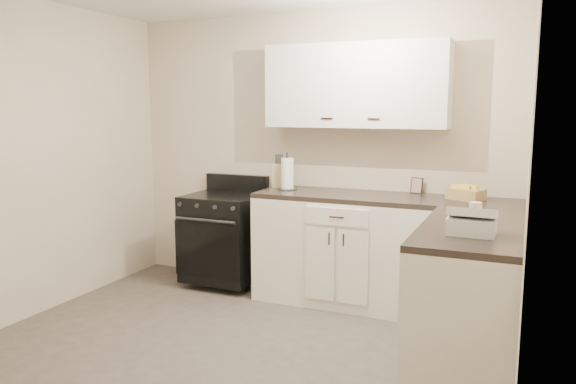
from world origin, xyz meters
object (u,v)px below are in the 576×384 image
at_px(countertop_grill, 472,226).
at_px(paper_towel, 287,174).
at_px(knife_block, 279,176).
at_px(wicker_basket, 466,194).
at_px(stove, 223,237).

bearing_deg(countertop_grill, paper_towel, 145.81).
bearing_deg(knife_block, paper_towel, -38.45).
distance_m(knife_block, countertop_grill, 2.20).
height_order(wicker_basket, countertop_grill, countertop_grill).
xyz_separation_m(paper_towel, countertop_grill, (1.67, -1.19, -0.09)).
height_order(stove, knife_block, knife_block).
xyz_separation_m(stove, wicker_basket, (2.14, 0.10, 0.52)).
height_order(stove, countertop_grill, countertop_grill).
relative_size(knife_block, wicker_basket, 0.81).
bearing_deg(paper_towel, wicker_basket, 1.50).
bearing_deg(wicker_basket, stove, -177.35).
relative_size(knife_block, paper_towel, 0.76).
distance_m(stove, countertop_grill, 2.62).
bearing_deg(paper_towel, countertop_grill, -35.50).
height_order(knife_block, paper_towel, paper_towel).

